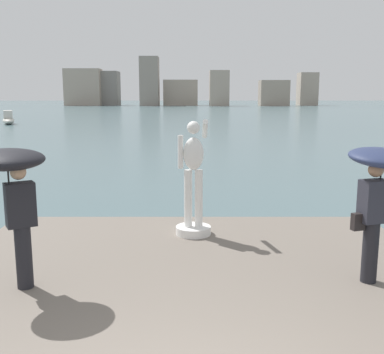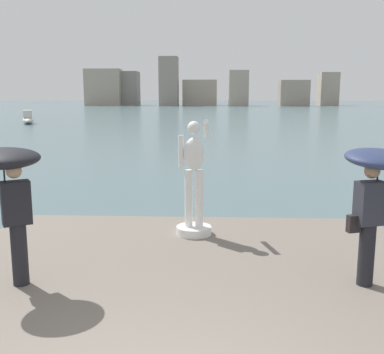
% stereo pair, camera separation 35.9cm
% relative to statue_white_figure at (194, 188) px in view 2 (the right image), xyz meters
% --- Properties ---
extents(ground_plane, '(400.00, 400.00, 0.00)m').
position_rel_statue_white_figure_xyz_m(ground_plane, '(-0.03, 34.41, -1.30)').
color(ground_plane, '#4C666B').
extents(pier, '(7.66, 9.84, 0.40)m').
position_rel_statue_white_figure_xyz_m(pier, '(-0.03, -3.67, -1.10)').
color(pier, '#70665B').
rests_on(pier, ground).
extents(statue_white_figure, '(0.67, 0.90, 2.19)m').
position_rel_statue_white_figure_xyz_m(statue_white_figure, '(0.00, 0.00, 0.00)').
color(statue_white_figure, white).
rests_on(statue_white_figure, pier).
extents(onlooker_left, '(1.34, 1.34, 1.96)m').
position_rel_statue_white_figure_xyz_m(onlooker_left, '(-2.42, -2.49, 0.63)').
color(onlooker_left, black).
rests_on(onlooker_left, pier).
extents(onlooker_right, '(1.14, 1.15, 1.94)m').
position_rel_statue_white_figure_xyz_m(onlooker_right, '(2.56, -2.23, 0.56)').
color(onlooker_right, black).
rests_on(onlooker_right, pier).
extents(boat_mid, '(2.56, 4.30, 1.42)m').
position_rel_statue_white_figure_xyz_m(boat_mid, '(-19.19, 39.62, -0.78)').
color(boat_mid, silver).
rests_on(boat_mid, ground).
extents(distant_skyline, '(70.61, 13.41, 13.21)m').
position_rel_statue_white_figure_xyz_m(distant_skyline, '(-5.47, 122.12, 3.38)').
color(distant_skyline, '#A89989').
rests_on(distant_skyline, ground).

